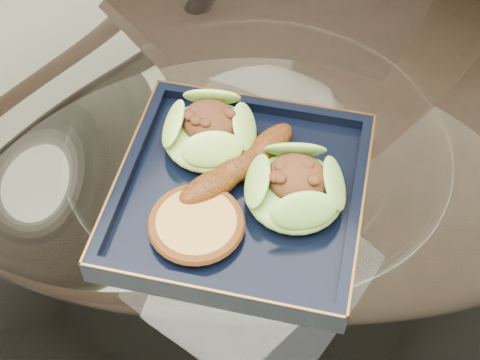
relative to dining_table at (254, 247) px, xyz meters
The scene contains 7 objects.
dining_table is the anchor object (origin of this frame).
dining_chair 0.48m from the dining_table, 103.70° to the left, with size 0.53×0.53×1.02m.
navy_plate 0.18m from the dining_table, 78.73° to the right, with size 0.27×0.27×0.02m, color black.
lettuce_wrap_left 0.21m from the dining_table, behind, with size 0.11×0.11×0.04m, color #5C9D2D.
lettuce_wrap_right 0.21m from the dining_table, 18.54° to the right, with size 0.11×0.11×0.04m, color #508C28.
roasted_plantain 0.20m from the dining_table, 100.06° to the right, with size 0.16×0.03×0.03m, color #652E0A.
crumb_patty 0.22m from the dining_table, 89.16° to the right, with size 0.09×0.09×0.02m, color #AB7D39.
Camera 1 is at (0.27, -0.41, 1.37)m, focal length 50.00 mm.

